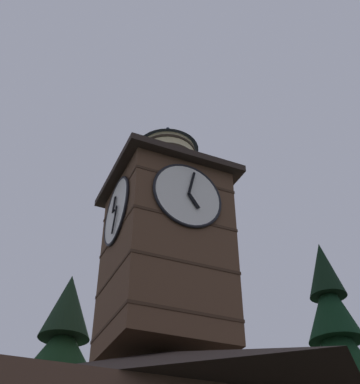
{
  "coord_description": "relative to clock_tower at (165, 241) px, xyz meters",
  "views": [
    {
      "loc": [
        5.07,
        10.76,
        2.36
      ],
      "look_at": [
        -0.78,
        -2.38,
        12.81
      ],
      "focal_mm": 46.88,
      "sensor_mm": 36.0,
      "label": 1
    }
  ],
  "objects": [
    {
      "name": "clock_tower",
      "position": [
        0.0,
        0.0,
        0.0
      ],
      "size": [
        4.25,
        4.25,
        9.23
      ],
      "color": "brown",
      "rests_on": "building_main"
    }
  ]
}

